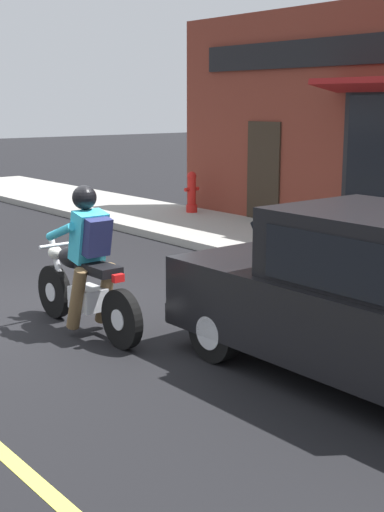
# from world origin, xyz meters

# --- Properties ---
(ground_plane) EXTENTS (80.00, 80.00, 0.00)m
(ground_plane) POSITION_xyz_m (0.00, 0.00, 0.00)
(ground_plane) COLOR black
(sidewalk_curb) EXTENTS (2.60, 22.00, 0.14)m
(sidewalk_curb) POSITION_xyz_m (5.12, 3.00, 0.07)
(sidewalk_curb) COLOR #9E9B93
(sidewalk_curb) RESTS_ON ground
(motorcycle_with_rider) EXTENTS (0.56, 2.02, 1.62)m
(motorcycle_with_rider) POSITION_xyz_m (0.11, -0.96, 0.68)
(motorcycle_with_rider) COLOR black
(motorcycle_with_rider) RESTS_ON ground
(car_hatchback) EXTENTS (1.66, 3.79, 1.57)m
(car_hatchback) POSITION_xyz_m (1.34, -3.77, 0.77)
(car_hatchback) COLOR black
(car_hatchback) RESTS_ON ground
(fire_hydrant) EXTENTS (0.36, 0.24, 0.88)m
(fire_hydrant) POSITION_xyz_m (5.89, 4.42, 0.57)
(fire_hydrant) COLOR red
(fire_hydrant) RESTS_ON sidewalk_curb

